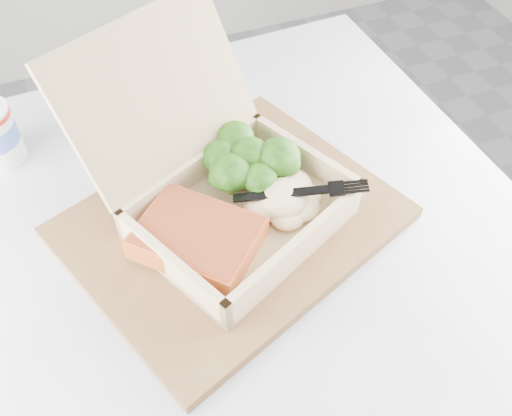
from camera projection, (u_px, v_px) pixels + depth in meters
name	position (u px, v px, depth m)	size (l,w,h in m)	color
cafe_table	(233.00, 309.00, 0.84)	(0.79, 0.79, 0.72)	black
serving_tray	(232.00, 222.00, 0.70)	(0.37, 0.30, 0.02)	brown
takeout_container	(214.00, 174.00, 0.68)	(0.33, 0.35, 0.20)	tan
salmon_fillet	(197.00, 238.00, 0.65)	(0.10, 0.13, 0.03)	orange
broccoli_pile	(250.00, 162.00, 0.72)	(0.13, 0.13, 0.05)	#3E801C
mashed_potatoes	(283.00, 198.00, 0.68)	(0.10, 0.09, 0.03)	#D1B587
plastic_fork	(263.00, 194.00, 0.67)	(0.16, 0.07, 0.02)	black
receipt	(191.00, 115.00, 0.85)	(0.08, 0.14, 0.00)	white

